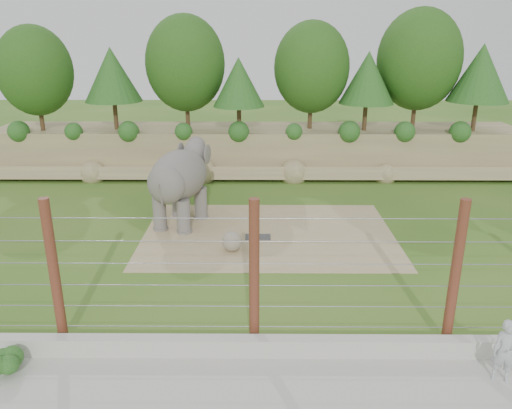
{
  "coord_description": "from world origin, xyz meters",
  "views": [
    {
      "loc": [
        0.12,
        -15.66,
        7.72
      ],
      "look_at": [
        0.0,
        2.0,
        1.6
      ],
      "focal_mm": 35.0,
      "sensor_mm": 36.0,
      "label": 1
    }
  ],
  "objects_px": {
    "barrier_fence": "(254,275)",
    "stone_ball": "(232,241)",
    "zookeeper": "(505,351)",
    "elephant": "(180,187)"
  },
  "relations": [
    {
      "from": "barrier_fence",
      "to": "zookeeper",
      "type": "bearing_deg",
      "value": -13.84
    },
    {
      "from": "zookeeper",
      "to": "stone_ball",
      "type": "bearing_deg",
      "value": 148.66
    },
    {
      "from": "stone_ball",
      "to": "barrier_fence",
      "type": "bearing_deg",
      "value": -81.34
    },
    {
      "from": "barrier_fence",
      "to": "zookeeper",
      "type": "height_order",
      "value": "barrier_fence"
    },
    {
      "from": "stone_ball",
      "to": "zookeeper",
      "type": "distance_m",
      "value": 9.84
    },
    {
      "from": "elephant",
      "to": "barrier_fence",
      "type": "bearing_deg",
      "value": -53.03
    },
    {
      "from": "stone_ball",
      "to": "barrier_fence",
      "type": "distance_m",
      "value": 6.09
    },
    {
      "from": "elephant",
      "to": "zookeeper",
      "type": "xyz_separation_m",
      "value": [
        8.96,
        -10.02,
        -0.87
      ]
    },
    {
      "from": "barrier_fence",
      "to": "stone_ball",
      "type": "bearing_deg",
      "value": 98.66
    },
    {
      "from": "stone_ball",
      "to": "zookeeper",
      "type": "xyz_separation_m",
      "value": [
        6.66,
        -7.23,
        0.39
      ]
    }
  ]
}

